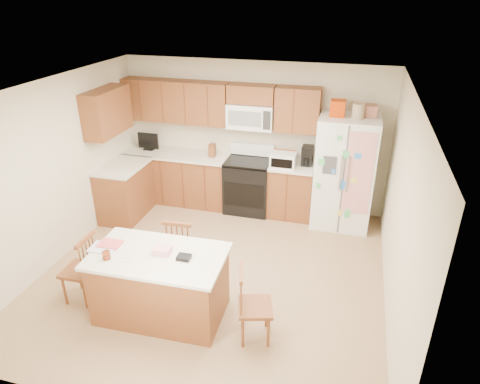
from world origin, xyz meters
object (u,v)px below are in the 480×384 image
(stove, at_px, (249,184))
(refrigerator, at_px, (344,171))
(windsor_chair_back, at_px, (182,249))
(windsor_chair_right, at_px, (253,306))
(island, at_px, (160,284))
(windsor_chair_left, at_px, (81,270))

(stove, height_order, refrigerator, refrigerator)
(refrigerator, relative_size, windsor_chair_back, 2.23)
(windsor_chair_right, bearing_deg, stove, 105.11)
(island, bearing_deg, windsor_chair_left, -179.38)
(stove, distance_m, island, 2.88)
(stove, distance_m, refrigerator, 1.63)
(windsor_chair_back, bearing_deg, island, -87.93)
(stove, distance_m, windsor_chair_left, 3.19)
(windsor_chair_left, height_order, windsor_chair_back, windsor_chair_back)
(stove, height_order, windsor_chair_back, stove)
(island, bearing_deg, windsor_chair_right, -4.51)
(stove, height_order, windsor_chair_left, stove)
(island, distance_m, windsor_chair_right, 1.14)
(windsor_chair_back, height_order, windsor_chair_right, windsor_chair_back)
(refrigerator, distance_m, island, 3.42)
(refrigerator, relative_size, windsor_chair_left, 2.25)
(stove, bearing_deg, windsor_chair_back, -99.77)
(refrigerator, height_order, windsor_chair_back, refrigerator)
(island, relative_size, windsor_chair_left, 1.75)
(stove, relative_size, windsor_chair_left, 1.25)
(refrigerator, height_order, windsor_chair_left, refrigerator)
(stove, xyz_separation_m, windsor_chair_left, (-1.39, -2.87, -0.05))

